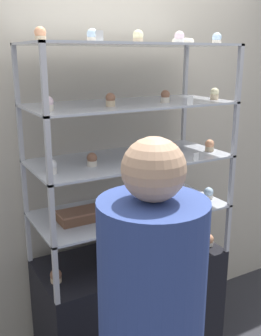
{
  "coord_description": "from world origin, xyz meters",
  "views": [
    {
      "loc": [
        -1.05,
        -1.87,
        1.9
      ],
      "look_at": [
        0.0,
        0.0,
        1.29
      ],
      "focal_mm": 42.0,
      "sensor_mm": 36.0,
      "label": 1
    }
  ],
  "objects": [
    {
      "name": "cupcake_16",
      "position": [
        -0.0,
        -0.08,
        1.99
      ],
      "size": [
        0.05,
        0.05,
        0.06
      ],
      "color": "#CCB28C",
      "rests_on": "display_riser_top"
    },
    {
      "name": "cupcake_15",
      "position": [
        -0.24,
        -0.06,
        1.99
      ],
      "size": [
        0.05,
        0.05,
        0.06
      ],
      "color": "beige",
      "rests_on": "display_riser_top"
    },
    {
      "name": "donut_glazed",
      "position": [
        0.32,
        -0.02,
        1.98
      ],
      "size": [
        0.12,
        0.12,
        0.03
      ],
      "color": "#EFE5CC",
      "rests_on": "display_riser_top"
    },
    {
      "name": "price_tag_0",
      "position": [
        0.08,
        -0.23,
        0.76
      ],
      "size": [
        0.04,
        0.0,
        0.04
      ],
      "color": "white",
      "rests_on": "display_base"
    },
    {
      "name": "cupcake_13",
      "position": [
        0.5,
        -0.1,
        1.69
      ],
      "size": [
        0.05,
        0.05,
        0.07
      ],
      "color": "#CCB28C",
      "rests_on": "display_riser_upper"
    },
    {
      "name": "price_tag_2",
      "position": [
        0.28,
        -0.23,
        1.37
      ],
      "size": [
        0.04,
        0.0,
        0.04
      ],
      "color": "white",
      "rests_on": "display_riser_middle"
    },
    {
      "name": "cupcake_17",
      "position": [
        0.24,
        -0.1,
        1.99
      ],
      "size": [
        0.05,
        0.05,
        0.06
      ],
      "color": "white",
      "rests_on": "display_riser_top"
    },
    {
      "name": "cupcake_3",
      "position": [
        0.0,
        -0.14,
        1.08
      ],
      "size": [
        0.06,
        0.06,
        0.07
      ],
      "color": "white",
      "rests_on": "display_riser_lower"
    },
    {
      "name": "cupcake_8",
      "position": [
        0.25,
        -0.06,
        1.38
      ],
      "size": [
        0.05,
        0.05,
        0.07
      ],
      "color": "beige",
      "rests_on": "display_riser_middle"
    },
    {
      "name": "cupcake_2",
      "position": [
        0.5,
        -0.13,
        0.77
      ],
      "size": [
        0.06,
        0.06,
        0.07
      ],
      "color": "beige",
      "rests_on": "display_base"
    },
    {
      "name": "cupcake_7",
      "position": [
        0.01,
        -0.13,
        1.38
      ],
      "size": [
        0.05,
        0.05,
        0.07
      ],
      "color": "white",
      "rests_on": "display_riser_middle"
    },
    {
      "name": "cupcake_0",
      "position": [
        -0.49,
        -0.05,
        0.77
      ],
      "size": [
        0.06,
        0.06,
        0.07
      ],
      "color": "#CCB28C",
      "rests_on": "display_base"
    },
    {
      "name": "cupcake_5",
      "position": [
        -0.49,
        -0.08,
        1.38
      ],
      "size": [
        0.05,
        0.05,
        0.07
      ],
      "color": "white",
      "rests_on": "display_riser_middle"
    },
    {
      "name": "cupcake_14",
      "position": [
        -0.5,
        -0.07,
        1.99
      ],
      "size": [
        0.05,
        0.05,
        0.06
      ],
      "color": "#CCB28C",
      "rests_on": "display_riser_top"
    },
    {
      "name": "display_riser_lower",
      "position": [
        0.0,
        0.0,
        1.02
      ],
      "size": [
        1.12,
        0.51,
        0.31
      ],
      "color": "#B7B7BC",
      "rests_on": "display_base"
    },
    {
      "name": "cupcake_4",
      "position": [
        0.51,
        -0.09,
        1.08
      ],
      "size": [
        0.06,
        0.06,
        0.07
      ],
      "color": "white",
      "rests_on": "display_riser_lower"
    },
    {
      "name": "price_tag_4",
      "position": [
        -0.29,
        -0.23,
        1.99
      ],
      "size": [
        0.04,
        0.0,
        0.04
      ],
      "color": "white",
      "rests_on": "display_riser_top"
    },
    {
      "name": "price_tag_3",
      "position": [
        0.22,
        -0.23,
        1.68
      ],
      "size": [
        0.04,
        0.0,
        0.04
      ],
      "color": "white",
      "rests_on": "display_riser_upper"
    },
    {
      "name": "display_base",
      "position": [
        0.0,
        0.0,
        0.37
      ],
      "size": [
        1.12,
        0.51,
        0.74
      ],
      "color": "black",
      "rests_on": "ground_plane"
    },
    {
      "name": "cupcake_18",
      "position": [
        0.52,
        -0.08,
        1.99
      ],
      "size": [
        0.05,
        0.05,
        0.06
      ],
      "color": "beige",
      "rests_on": "display_riser_top"
    },
    {
      "name": "sheet_cake_frosted",
      "position": [
        -0.32,
        -0.02,
        1.07
      ],
      "size": [
        0.24,
        0.13,
        0.06
      ],
      "color": "brown",
      "rests_on": "display_riser_lower"
    },
    {
      "name": "cupcake_9",
      "position": [
        0.49,
        -0.1,
        1.38
      ],
      "size": [
        0.05,
        0.05,
        0.07
      ],
      "color": "#CCB28C",
      "rests_on": "display_riser_middle"
    },
    {
      "name": "price_tag_1",
      "position": [
        -0.16,
        -0.23,
        1.07
      ],
      "size": [
        0.04,
        0.0,
        0.04
      ],
      "color": "white",
      "rests_on": "display_riser_lower"
    },
    {
      "name": "display_riser_top",
      "position": [
        0.0,
        0.0,
        1.94
      ],
      "size": [
        1.12,
        0.51,
        0.31
      ],
      "color": "#B7B7BC",
      "rests_on": "display_riser_upper"
    },
    {
      "name": "display_riser_middle",
      "position": [
        0.0,
        0.0,
        1.33
      ],
      "size": [
        1.12,
        0.51,
        0.31
      ],
      "color": "#B7B7BC",
      "rests_on": "display_riser_lower"
    },
    {
      "name": "layer_cake_centerpiece",
      "position": [
        -0.12,
        -0.04,
        0.81
      ],
      "size": [
        0.17,
        0.17,
        0.14
      ],
      "color": "brown",
      "rests_on": "display_base"
    },
    {
      "name": "cupcake_1",
      "position": [
        0.26,
        -0.06,
        0.77
      ],
      "size": [
        0.06,
        0.06,
        0.07
      ],
      "color": "beige",
      "rests_on": "display_base"
    },
    {
      "name": "display_riser_upper",
      "position": [
        0.0,
        0.0,
        1.64
      ],
      "size": [
        1.12,
        0.51,
        0.31
      ],
      "color": "#B7B7BC",
      "rests_on": "display_riser_middle"
    },
    {
      "name": "cupcake_10",
      "position": [
        -0.49,
        -0.11,
        1.69
      ],
      "size": [
        0.05,
        0.05,
        0.07
      ],
      "color": "beige",
      "rests_on": "display_riser_upper"
    },
    {
      "name": "back_wall",
      "position": [
        0.0,
        0.4,
        1.3
      ],
      "size": [
        8.0,
        0.05,
        2.6
      ],
      "color": "beige",
      "rests_on": "ground_plane"
    },
    {
      "name": "cupcake_12",
      "position": [
        0.17,
        -0.09,
        1.69
      ],
      "size": [
        0.05,
        0.05,
        0.07
      ],
      "color": "beige",
      "rests_on": "display_riser_upper"
    },
    {
      "name": "cupcake_11",
      "position": [
        -0.16,
        -0.09,
        1.69
      ],
      "size": [
        0.05,
        0.05,
        0.07
      ],
      "color": "#CCB28C",
      "rests_on": "display_riser_upper"
    },
    {
      "name": "cupcake_6",
      "position": [
        -0.26,
        -0.05,
        1.38
      ],
      "size": [
        0.05,
        0.05,
        0.07
      ],
      "color": "beige",
      "rests_on": "display_riser_middle"
    }
  ]
}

